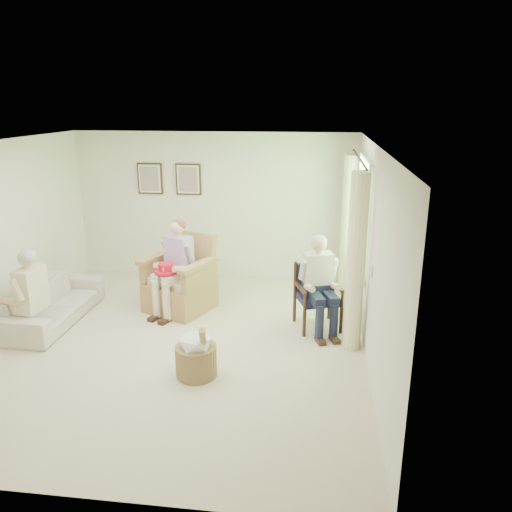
{
  "coord_description": "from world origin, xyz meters",
  "views": [
    {
      "loc": [
        1.83,
        -5.84,
        3.1
      ],
      "look_at": [
        1.01,
        0.68,
        1.05
      ],
      "focal_mm": 35.0,
      "sensor_mm": 36.0,
      "label": 1
    }
  ],
  "objects_px": {
    "person_sofa": "(27,291)",
    "sofa": "(53,303)",
    "wicker_armchair": "(180,286)",
    "red_hat": "(166,269)",
    "person_wicker": "(176,260)",
    "person_dark": "(319,278)",
    "hatbox": "(196,354)",
    "wood_armchair": "(318,293)"
  },
  "relations": [
    {
      "from": "wood_armchair",
      "to": "sofa",
      "type": "height_order",
      "value": "wood_armchair"
    },
    {
      "from": "person_wicker",
      "to": "person_dark",
      "type": "distance_m",
      "value": 2.14
    },
    {
      "from": "wood_armchair",
      "to": "sofa",
      "type": "relative_size",
      "value": 0.47
    },
    {
      "from": "red_hat",
      "to": "hatbox",
      "type": "bearing_deg",
      "value": -62.72
    },
    {
      "from": "sofa",
      "to": "red_hat",
      "type": "height_order",
      "value": "red_hat"
    },
    {
      "from": "person_sofa",
      "to": "person_dark",
      "type": "bearing_deg",
      "value": 108.32
    },
    {
      "from": "sofa",
      "to": "person_sofa",
      "type": "xyz_separation_m",
      "value": [
        -0.0,
        -0.59,
        0.41
      ]
    },
    {
      "from": "hatbox",
      "to": "red_hat",
      "type": "bearing_deg",
      "value": 117.28
    },
    {
      "from": "sofa",
      "to": "person_dark",
      "type": "height_order",
      "value": "person_dark"
    },
    {
      "from": "wicker_armchair",
      "to": "wood_armchair",
      "type": "height_order",
      "value": "wicker_armchair"
    },
    {
      "from": "wicker_armchair",
      "to": "red_hat",
      "type": "distance_m",
      "value": 0.52
    },
    {
      "from": "person_wicker",
      "to": "person_dark",
      "type": "xyz_separation_m",
      "value": [
        2.11,
        -0.33,
        -0.07
      ]
    },
    {
      "from": "wood_armchair",
      "to": "wicker_armchair",
      "type": "bearing_deg",
      "value": 152.41
    },
    {
      "from": "sofa",
      "to": "hatbox",
      "type": "distance_m",
      "value": 2.73
    },
    {
      "from": "person_wicker",
      "to": "red_hat",
      "type": "relative_size",
      "value": 4.05
    },
    {
      "from": "person_sofa",
      "to": "hatbox",
      "type": "distance_m",
      "value": 2.55
    },
    {
      "from": "wicker_armchair",
      "to": "hatbox",
      "type": "distance_m",
      "value": 2.05
    },
    {
      "from": "wicker_armchair",
      "to": "person_wicker",
      "type": "xyz_separation_m",
      "value": [
        0.0,
        -0.15,
        0.47
      ]
    },
    {
      "from": "red_hat",
      "to": "hatbox",
      "type": "relative_size",
      "value": 0.49
    },
    {
      "from": "wicker_armchair",
      "to": "person_dark",
      "type": "relative_size",
      "value": 0.87
    },
    {
      "from": "person_dark",
      "to": "person_sofa",
      "type": "xyz_separation_m",
      "value": [
        -3.83,
        -0.78,
        -0.08
      ]
    },
    {
      "from": "wicker_armchair",
      "to": "person_sofa",
      "type": "distance_m",
      "value": 2.16
    },
    {
      "from": "person_wicker",
      "to": "red_hat",
      "type": "height_order",
      "value": "person_wicker"
    },
    {
      "from": "wood_armchair",
      "to": "person_dark",
      "type": "height_order",
      "value": "person_dark"
    },
    {
      "from": "person_wicker",
      "to": "person_dark",
      "type": "height_order",
      "value": "person_wicker"
    },
    {
      "from": "sofa",
      "to": "hatbox",
      "type": "relative_size",
      "value": 2.65
    },
    {
      "from": "sofa",
      "to": "person_wicker",
      "type": "distance_m",
      "value": 1.89
    },
    {
      "from": "sofa",
      "to": "person_wicker",
      "type": "height_order",
      "value": "person_wicker"
    },
    {
      "from": "hatbox",
      "to": "person_wicker",
      "type": "bearing_deg",
      "value": 111.99
    },
    {
      "from": "wicker_armchair",
      "to": "person_dark",
      "type": "bearing_deg",
      "value": 10.92
    },
    {
      "from": "wicker_armchair",
      "to": "sofa",
      "type": "relative_size",
      "value": 0.61
    },
    {
      "from": "person_dark",
      "to": "person_sofa",
      "type": "relative_size",
      "value": 1.08
    },
    {
      "from": "person_wicker",
      "to": "person_sofa",
      "type": "height_order",
      "value": "person_wicker"
    },
    {
      "from": "person_sofa",
      "to": "red_hat",
      "type": "bearing_deg",
      "value": 126.93
    },
    {
      "from": "wood_armchair",
      "to": "hatbox",
      "type": "relative_size",
      "value": 1.25
    },
    {
      "from": "wood_armchair",
      "to": "person_dark",
      "type": "distance_m",
      "value": 0.32
    },
    {
      "from": "person_dark",
      "to": "red_hat",
      "type": "distance_m",
      "value": 2.22
    },
    {
      "from": "person_sofa",
      "to": "sofa",
      "type": "bearing_deg",
      "value": -173.23
    },
    {
      "from": "wicker_armchair",
      "to": "person_sofa",
      "type": "height_order",
      "value": "person_sofa"
    },
    {
      "from": "red_hat",
      "to": "wood_armchair",
      "type": "bearing_deg",
      "value": -0.18
    },
    {
      "from": "wood_armchair",
      "to": "person_sofa",
      "type": "bearing_deg",
      "value": 175.18
    },
    {
      "from": "wicker_armchair",
      "to": "person_sofa",
      "type": "relative_size",
      "value": 0.94
    }
  ]
}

